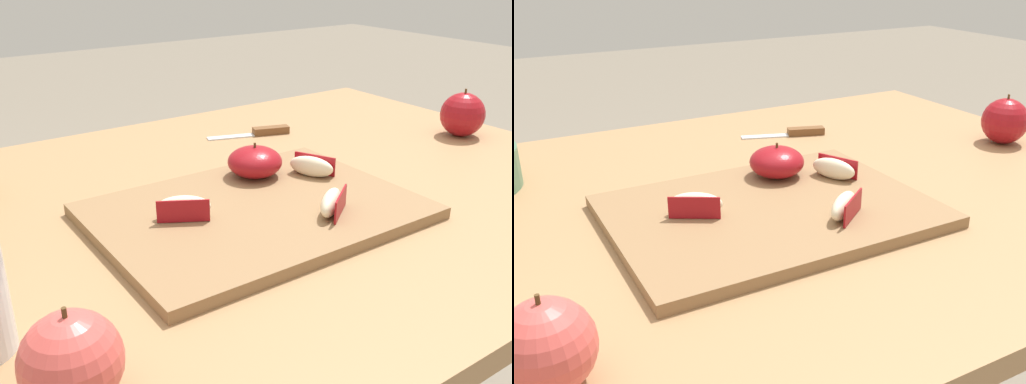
{
  "view_description": "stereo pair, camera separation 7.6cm",
  "coord_description": "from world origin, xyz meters",
  "views": [
    {
      "loc": [
        -0.45,
        -0.65,
        1.09
      ],
      "look_at": [
        -0.05,
        -0.07,
        0.79
      ],
      "focal_mm": 40.8,
      "sensor_mm": 36.0,
      "label": 1
    },
    {
      "loc": [
        -0.39,
        -0.69,
        1.09
      ],
      "look_at": [
        -0.05,
        -0.07,
        0.79
      ],
      "focal_mm": 40.8,
      "sensor_mm": 36.0,
      "label": 2
    }
  ],
  "objects": [
    {
      "name": "dining_table",
      "position": [
        0.0,
        0.0,
        0.64
      ],
      "size": [
        1.16,
        0.85,
        0.76
      ],
      "color": "#9E754C",
      "rests_on": "ground_plane"
    },
    {
      "name": "cutting_board",
      "position": [
        -0.05,
        -0.07,
        0.77
      ],
      "size": [
        0.42,
        0.31,
        0.02
      ],
      "color": "olive",
      "rests_on": "dining_table"
    },
    {
      "name": "apple_half_skin_up",
      "position": [
        0.01,
        0.02,
        0.8
      ],
      "size": [
        0.08,
        0.08,
        0.05
      ],
      "color": "maroon",
      "rests_on": "cutting_board"
    },
    {
      "name": "apple_wedge_back",
      "position": [
        0.02,
        -0.15,
        0.79
      ],
      "size": [
        0.07,
        0.06,
        0.03
      ],
      "color": "beige",
      "rests_on": "cutting_board"
    },
    {
      "name": "apple_wedge_near_knife",
      "position": [
        -0.15,
        -0.05,
        0.79
      ],
      "size": [
        0.07,
        0.06,
        0.03
      ],
      "color": "beige",
      "rests_on": "cutting_board"
    },
    {
      "name": "apple_wedge_front",
      "position": [
        0.08,
        -0.03,
        0.79
      ],
      "size": [
        0.05,
        0.07,
        0.03
      ],
      "color": "beige",
      "rests_on": "cutting_board"
    },
    {
      "name": "paring_knife",
      "position": [
        0.17,
        0.22,
        0.76
      ],
      "size": [
        0.16,
        0.07,
        0.01
      ],
      "color": "silver",
      "rests_on": "dining_table"
    },
    {
      "name": "whole_apple_red_delicious",
      "position": [
        0.48,
        0.0,
        0.8
      ],
      "size": [
        0.08,
        0.08,
        0.09
      ],
      "color": "maroon",
      "rests_on": "dining_table"
    },
    {
      "name": "whole_apple_pink_lady",
      "position": [
        -0.36,
        -0.27,
        0.8
      ],
      "size": [
        0.08,
        0.08,
        0.09
      ],
      "color": "#D14C47",
      "rests_on": "dining_table"
    }
  ]
}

